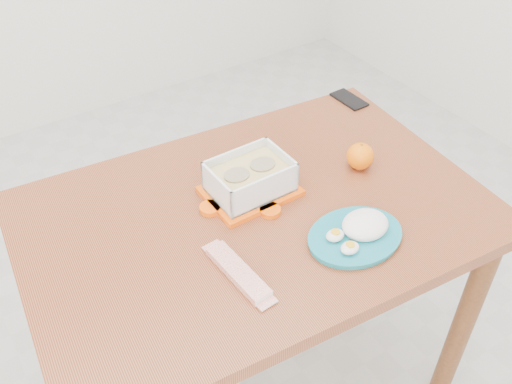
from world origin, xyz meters
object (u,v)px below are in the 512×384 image
smartphone (349,99)px  rice_plate (359,231)px  dining_table (256,241)px  food_container (250,179)px  orange_fruit (360,156)px

smartphone → rice_plate: bearing=-130.1°
dining_table → food_container: 0.17m
food_container → smartphone: bearing=21.6°
dining_table → food_container: food_container is taller
dining_table → smartphone: bearing=32.1°
dining_table → smartphone: (0.53, 0.27, 0.11)m
food_container → smartphone: food_container is taller
dining_table → smartphone: smartphone is taller
smartphone → dining_table: bearing=-154.4°
food_container → smartphone: 0.55m
food_container → orange_fruit: food_container is taller
orange_fruit → rice_plate: bearing=-131.7°
dining_table → orange_fruit: bearing=4.0°
smartphone → orange_fruit: bearing=-127.7°
dining_table → food_container: bearing=74.4°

